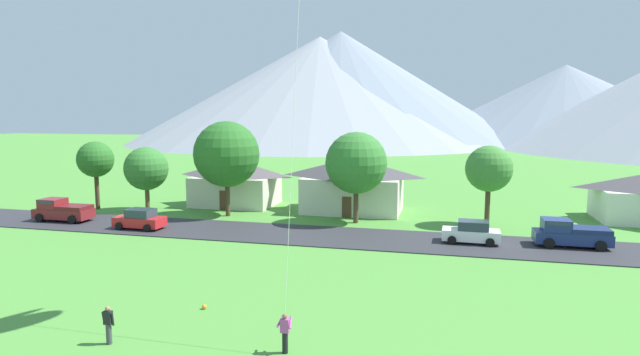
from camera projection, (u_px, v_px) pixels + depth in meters
road_strip at (344, 237)px, 40.47m from camera, size 160.00×6.86×0.08m
mountain_east_ridge at (320, 90)px, 176.45m from camera, size 128.80×128.80×35.73m
mountain_far_east_ridge at (341, 87)px, 178.50m from camera, size 123.11×123.11×37.89m
mountain_west_ridge at (564, 104)px, 173.75m from camera, size 102.25×102.25×26.11m
house_leftmost at (236, 182)px, 54.71m from camera, size 9.06×6.63×4.86m
house_right_center at (353, 184)px, 51.12m from camera, size 10.23×7.14×5.42m
tree_near_left at (489, 169)px, 44.32m from camera, size 4.03×4.03×7.02m
tree_left_of_center at (227, 154)px, 48.36m from camera, size 6.23×6.23×9.06m
tree_center at (146, 169)px, 51.23m from camera, size 4.34×4.34×6.45m
tree_right_of_center at (95, 160)px, 52.14m from camera, size 3.65×3.65×6.94m
tree_near_right at (356, 163)px, 45.32m from camera, size 5.49×5.49×8.16m
parked_car_red_west_end at (140, 219)px, 43.27m from camera, size 4.25×2.18×1.68m
parked_car_white_mid_west at (471, 232)px, 38.53m from camera, size 4.25×2.18×1.68m
pickup_truck_navy_west_side at (570, 233)px, 37.45m from camera, size 5.21×2.35×1.99m
pickup_truck_maroon_east_side at (62, 210)px, 46.44m from camera, size 5.21×2.34×1.99m
watcher_person at (108, 324)px, 21.71m from camera, size 0.56×0.24×1.68m
soccer_ball at (204, 307)px, 25.69m from camera, size 0.24×0.24×0.24m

